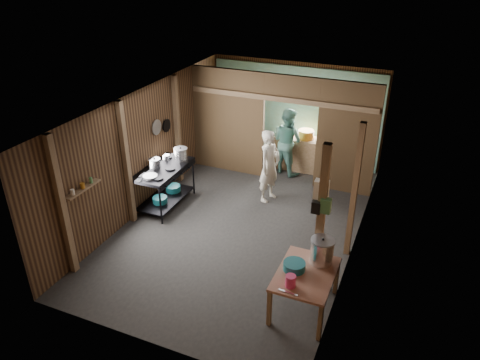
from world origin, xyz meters
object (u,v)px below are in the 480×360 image
at_px(prep_table, 304,291).
at_px(cook, 269,166).
at_px(stove_pot_large, 181,155).
at_px(yellow_tub, 306,134).
at_px(gas_range, 165,187).
at_px(pink_bucket, 291,281).
at_px(stock_pot, 322,252).

bearing_deg(prep_table, cook, 118.79).
xyz_separation_m(stove_pot_large, cook, (1.85, 0.64, -0.22)).
bearing_deg(yellow_tub, stove_pot_large, -131.40).
bearing_deg(stove_pot_large, yellow_tub, 48.60).
bearing_deg(gas_range, pink_bucket, -33.10).
relative_size(stock_pot, pink_bucket, 2.37).
relative_size(stock_pot, yellow_tub, 1.13).
height_order(yellow_tub, cook, cook).
bearing_deg(stock_pot, stove_pot_large, 150.46).
xyz_separation_m(stock_pot, pink_bucket, (-0.28, -0.73, -0.11)).
distance_m(prep_table, cook, 3.55).
bearing_deg(cook, stock_pot, -129.46).
xyz_separation_m(stove_pot_large, stock_pot, (3.68, -2.09, -0.14)).
bearing_deg(stove_pot_large, gas_range, -109.27).
bearing_deg(cook, yellow_tub, 6.80).
xyz_separation_m(prep_table, stock_pot, (0.14, 0.35, 0.55)).
bearing_deg(gas_range, prep_table, -27.73).
bearing_deg(gas_range, yellow_tub, 51.57).
relative_size(stove_pot_large, stock_pot, 0.70).
relative_size(gas_range, pink_bucket, 8.18).
bearing_deg(pink_bucket, yellow_tub, 103.31).
bearing_deg(prep_table, gas_range, 152.27).
bearing_deg(stock_pot, cook, 123.91).
distance_m(gas_range, prep_table, 4.19).
height_order(gas_range, pink_bucket, gas_range).
distance_m(pink_bucket, yellow_tub, 5.42).
height_order(gas_range, yellow_tub, yellow_tub).
xyz_separation_m(stove_pot_large, pink_bucket, (3.41, -2.82, -0.25)).
height_order(prep_table, stove_pot_large, stove_pot_large).
bearing_deg(yellow_tub, gas_range, -128.43).
height_order(gas_range, stove_pot_large, stove_pot_large).
height_order(stove_pot_large, cook, cook).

